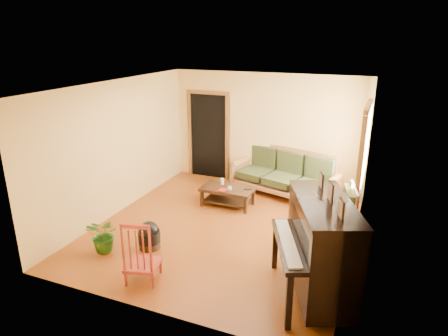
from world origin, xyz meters
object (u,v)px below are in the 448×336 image
at_px(armchair, 330,210).
at_px(sofa, 283,174).
at_px(red_chair, 142,250).
at_px(coffee_table, 228,197).
at_px(piano, 321,250).
at_px(ceramic_crock, 357,196).
at_px(potted_plant, 104,235).
at_px(footstool, 149,238).

bearing_deg(armchair, sofa, 116.26).
bearing_deg(armchair, red_chair, -146.28).
height_order(sofa, coffee_table, sofa).
xyz_separation_m(piano, red_chair, (-2.41, -0.61, -0.21)).
xyz_separation_m(piano, ceramic_crock, (0.21, 3.57, -0.58)).
distance_m(piano, potted_plant, 3.46).
relative_size(piano, ceramic_crock, 6.95).
distance_m(sofa, footstool, 3.45).
bearing_deg(ceramic_crock, sofa, -170.45).
bearing_deg(coffee_table, red_chair, -92.88).
distance_m(red_chair, potted_plant, 1.13).
height_order(footstool, red_chair, red_chair).
distance_m(sofa, piano, 3.58).
distance_m(sofa, armchair, 1.91).
xyz_separation_m(coffee_table, ceramic_crock, (2.48, 1.26, -0.08)).
distance_m(coffee_table, footstool, 2.18).
distance_m(armchair, ceramic_crock, 1.80).
relative_size(sofa, red_chair, 2.35).
relative_size(armchair, footstool, 2.51).
bearing_deg(footstool, piano, -4.02).
distance_m(coffee_table, red_chair, 2.93).
bearing_deg(red_chair, footstool, 102.48).
relative_size(footstool, red_chair, 0.38).
xyz_separation_m(sofa, piano, (1.35, -3.31, 0.20)).
bearing_deg(footstool, ceramic_crock, 48.01).
relative_size(sofa, armchair, 2.46).
relative_size(red_chair, ceramic_crock, 4.31).
height_order(coffee_table, footstool, coffee_table).
bearing_deg(piano, red_chair, 171.71).
distance_m(coffee_table, armchair, 2.20).
bearing_deg(footstool, sofa, 64.70).
height_order(red_chair, ceramic_crock, red_chair).
bearing_deg(potted_plant, red_chair, -23.04).
xyz_separation_m(armchair, potted_plant, (-3.30, -2.01, -0.17)).
distance_m(coffee_table, ceramic_crock, 2.78).
relative_size(coffee_table, armchair, 1.16).
xyz_separation_m(armchair, piano, (0.14, -1.84, 0.23)).
bearing_deg(footstool, potted_plant, -148.51).
relative_size(sofa, ceramic_crock, 10.15).
bearing_deg(red_chair, piano, -0.31).
bearing_deg(sofa, ceramic_crock, 25.23).
relative_size(armchair, piano, 0.59).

